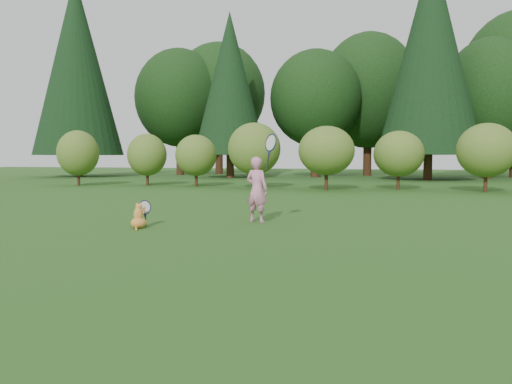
% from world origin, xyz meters
% --- Properties ---
extents(ground, '(100.00, 100.00, 0.00)m').
position_xyz_m(ground, '(0.00, 0.00, 0.00)').
color(ground, '#1C4C15').
rests_on(ground, ground).
extents(shrub_row, '(28.00, 3.00, 2.80)m').
position_xyz_m(shrub_row, '(0.00, 13.00, 1.40)').
color(shrub_row, '#436920').
rests_on(shrub_row, ground).
extents(woodland_backdrop, '(48.00, 10.00, 15.00)m').
position_xyz_m(woodland_backdrop, '(0.00, 23.00, 7.50)').
color(woodland_backdrop, black).
rests_on(woodland_backdrop, ground).
extents(child, '(0.81, 0.56, 2.03)m').
position_xyz_m(child, '(-0.06, 1.79, 0.71)').
color(child, pink).
rests_on(child, ground).
extents(cat, '(0.36, 0.69, 0.67)m').
position_xyz_m(cat, '(-1.99, 0.33, 0.25)').
color(cat, orange).
rests_on(cat, ground).
extents(tennis_ball, '(0.07, 0.07, 0.07)m').
position_xyz_m(tennis_ball, '(-0.15, 1.73, 0.59)').
color(tennis_ball, '#D4E31A').
rests_on(tennis_ball, ground).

